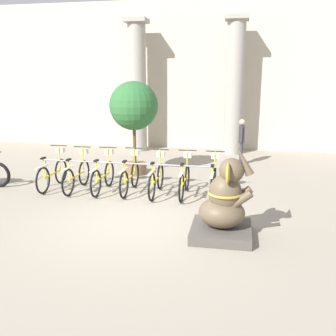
% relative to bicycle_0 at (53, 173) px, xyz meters
% --- Properties ---
extents(ground_plane, '(60.00, 60.00, 0.00)m').
position_rel_bicycle_0_xyz_m(ground_plane, '(2.78, -1.86, -0.42)').
color(ground_plane, gray).
extents(building_facade, '(20.00, 0.20, 6.00)m').
position_rel_bicycle_0_xyz_m(building_facade, '(2.78, 6.74, 2.58)').
color(building_facade, '#BCB29E').
rests_on(building_facade, ground_plane).
extents(column_left, '(0.88, 0.88, 5.16)m').
position_rel_bicycle_0_xyz_m(column_left, '(0.86, 5.74, 2.20)').
color(column_left, gray).
rests_on(column_left, ground_plane).
extents(column_right, '(0.88, 0.88, 5.16)m').
position_rel_bicycle_0_xyz_m(column_right, '(4.69, 5.74, 2.20)').
color(column_right, gray).
rests_on(column_right, ground_plane).
extents(bike_rack, '(4.95, 0.05, 0.77)m').
position_rel_bicycle_0_xyz_m(bike_rack, '(2.17, 0.09, 0.21)').
color(bike_rack, gray).
rests_on(bike_rack, ground_plane).
extents(bicycle_0, '(0.48, 1.72, 1.11)m').
position_rel_bicycle_0_xyz_m(bicycle_0, '(0.00, 0.00, 0.00)').
color(bicycle_0, black).
rests_on(bicycle_0, ground_plane).
extents(bicycle_1, '(0.48, 1.72, 1.11)m').
position_rel_bicycle_0_xyz_m(bicycle_1, '(0.72, -0.06, 0.00)').
color(bicycle_1, black).
rests_on(bicycle_1, ground_plane).
extents(bicycle_2, '(0.48, 1.72, 1.11)m').
position_rel_bicycle_0_xyz_m(bicycle_2, '(1.45, -0.03, 0.00)').
color(bicycle_2, black).
rests_on(bicycle_2, ground_plane).
extents(bicycle_3, '(0.48, 1.72, 1.11)m').
position_rel_bicycle_0_xyz_m(bicycle_3, '(2.17, 0.01, 0.00)').
color(bicycle_3, black).
rests_on(bicycle_3, ground_plane).
extents(bicycle_4, '(0.48, 1.72, 1.11)m').
position_rel_bicycle_0_xyz_m(bicycle_4, '(2.90, -0.06, 0.00)').
color(bicycle_4, black).
rests_on(bicycle_4, ground_plane).
extents(bicycle_5, '(0.48, 1.72, 1.11)m').
position_rel_bicycle_0_xyz_m(bicycle_5, '(3.62, -0.04, 0.00)').
color(bicycle_5, black).
rests_on(bicycle_5, ground_plane).
extents(bicycle_6, '(0.48, 1.72, 1.11)m').
position_rel_bicycle_0_xyz_m(bicycle_6, '(4.35, -0.04, 0.00)').
color(bicycle_6, black).
rests_on(bicycle_6, ground_plane).
extents(elephant_statue, '(1.12, 1.12, 1.78)m').
position_rel_bicycle_0_xyz_m(elephant_statue, '(4.70, -2.41, 0.18)').
color(elephant_statue, '#4C4742').
rests_on(elephant_statue, ground_plane).
extents(person_pedestrian, '(0.21, 0.47, 1.57)m').
position_rel_bicycle_0_xyz_m(person_pedestrian, '(5.03, 3.83, 0.51)').
color(person_pedestrian, '#383342').
rests_on(person_pedestrian, ground_plane).
extents(potted_tree, '(1.47, 1.47, 2.85)m').
position_rel_bicycle_0_xyz_m(potted_tree, '(1.77, 1.92, 1.58)').
color(potted_tree, brown).
rests_on(potted_tree, ground_plane).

